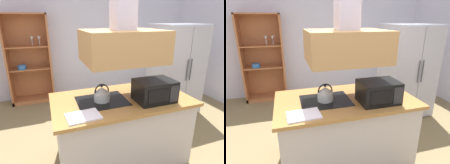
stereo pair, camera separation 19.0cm
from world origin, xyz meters
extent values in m
cube|color=silver|center=(0.00, 3.00, 1.35)|extent=(6.00, 0.12, 2.70)
cube|color=beige|center=(0.06, 0.29, 0.43)|extent=(1.64, 0.88, 0.86)
cube|color=#A47036|center=(0.06, 0.29, 0.88)|extent=(1.72, 0.96, 0.04)
cube|color=black|center=(-0.20, 0.29, 0.90)|extent=(0.60, 0.48, 0.00)
cube|color=#B2844C|center=(0.06, 0.29, 1.55)|extent=(0.90, 0.70, 0.36)
cube|color=#B6BBC6|center=(1.64, 1.30, 0.88)|extent=(0.90, 0.72, 1.75)
cube|color=#B8B6BC|center=(1.41, 0.93, 0.88)|extent=(0.44, 0.03, 1.71)
cube|color=#B6B7BC|center=(1.86, 0.93, 0.88)|extent=(0.44, 0.03, 1.71)
cylinder|color=#4C4C51|center=(1.60, 0.90, 0.96)|extent=(0.02, 0.02, 0.40)
cylinder|color=#4C4C51|center=(1.68, 0.90, 0.96)|extent=(0.02, 0.02, 0.40)
cube|color=#A96338|center=(-1.55, 2.74, 0.98)|extent=(0.04, 0.40, 1.96)
cube|color=#A96338|center=(-0.68, 2.74, 0.98)|extent=(0.04, 0.40, 1.96)
cube|color=#A96338|center=(-1.12, 2.74, 1.94)|extent=(0.91, 0.40, 0.03)
cube|color=#A96338|center=(-1.12, 2.74, 0.04)|extent=(0.91, 0.40, 0.08)
cube|color=#A96338|center=(-1.12, 2.93, 0.98)|extent=(0.91, 0.02, 1.96)
cube|color=#A96338|center=(-1.12, 2.74, 0.78)|extent=(0.83, 0.36, 0.02)
cube|color=#A96338|center=(-1.12, 2.74, 1.27)|extent=(0.83, 0.36, 0.02)
cylinder|color=teal|center=(-1.28, 2.69, 0.82)|extent=(0.18, 0.18, 0.05)
cylinder|color=#3364A6|center=(-1.28, 2.69, 0.86)|extent=(0.17, 0.17, 0.05)
cylinder|color=silver|center=(-1.01, 2.70, 1.34)|extent=(0.01, 0.01, 0.12)
cone|color=silver|center=(-1.01, 2.70, 1.44)|extent=(0.07, 0.07, 0.08)
cylinder|color=silver|center=(-0.86, 2.70, 1.34)|extent=(0.01, 0.01, 0.12)
cone|color=silver|center=(-0.86, 2.70, 1.44)|extent=(0.07, 0.07, 0.08)
cylinder|color=#B7BEB9|center=(-0.20, 0.29, 0.96)|extent=(0.19, 0.19, 0.11)
cone|color=#B5BBB9|center=(-0.20, 0.29, 1.04)|extent=(0.18, 0.18, 0.07)
sphere|color=black|center=(-0.20, 0.29, 1.09)|extent=(0.03, 0.03, 0.03)
torus|color=black|center=(-0.20, 0.29, 1.03)|extent=(0.18, 0.02, 0.18)
cube|color=white|center=(-0.50, -0.02, 0.91)|extent=(0.36, 0.27, 0.02)
cube|color=black|center=(0.40, 0.09, 1.03)|extent=(0.46, 0.34, 0.26)
cube|color=black|center=(0.34, -0.08, 1.03)|extent=(0.26, 0.01, 0.17)
cube|color=#262628|center=(0.55, -0.08, 1.03)|extent=(0.11, 0.01, 0.20)
camera|label=1|loc=(-0.80, -1.70, 1.86)|focal=29.99mm
camera|label=2|loc=(-0.62, -1.75, 1.86)|focal=29.99mm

